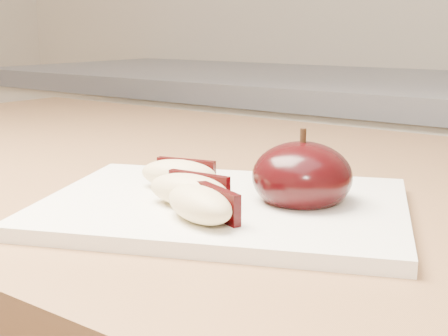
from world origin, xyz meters
The scene contains 5 objects.
cutting_board centered at (-0.06, 0.37, 0.91)m, with size 0.27×0.20×0.01m, color white.
apple_half centered at (-0.01, 0.40, 0.93)m, with size 0.08×0.08×0.06m.
apple_wedge_a centered at (-0.11, 0.38, 0.92)m, with size 0.07×0.05×0.02m.
apple_wedge_b centered at (-0.07, 0.34, 0.92)m, with size 0.07×0.04×0.02m.
apple_wedge_c centered at (-0.04, 0.32, 0.92)m, with size 0.07×0.05×0.02m.
Camera 1 is at (0.21, -0.00, 1.04)m, focal length 50.00 mm.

